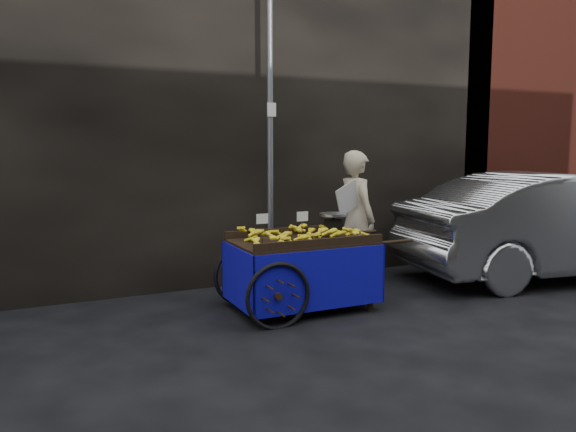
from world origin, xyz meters
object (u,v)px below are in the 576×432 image
vendor (356,218)px  parked_car (558,225)px  plastic_bag (335,286)px  banana_cart (298,248)px

vendor → parked_car: (2.93, -0.87, -0.17)m
plastic_bag → banana_cart: bearing=-156.1°
banana_cart → plastic_bag: banana_cart is taller
vendor → parked_car: vendor is taller
banana_cart → parked_car: bearing=-1.6°
vendor → plastic_bag: (-0.56, -0.40, -0.80)m
banana_cart → parked_car: 4.18m
plastic_bag → vendor: bearing=35.7°
plastic_bag → parked_car: size_ratio=0.06×
banana_cart → parked_car: size_ratio=0.48×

